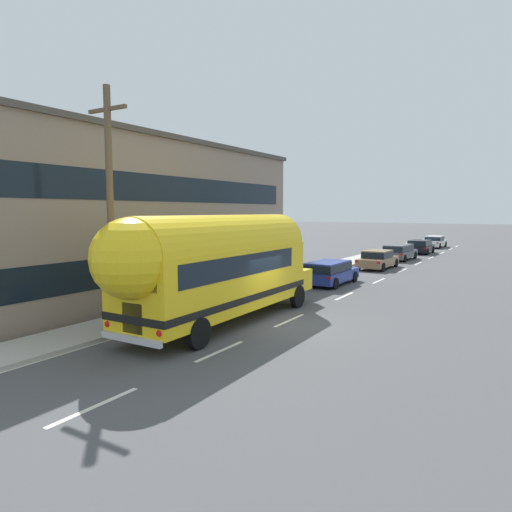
% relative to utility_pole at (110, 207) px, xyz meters
% --- Properties ---
extents(ground_plane, '(300.00, 300.00, 0.00)m').
position_rel_utility_pole_xyz_m(ground_plane, '(4.53, 4.15, -4.42)').
color(ground_plane, '#4C4C4F').
extents(lane_markings, '(3.99, 80.00, 0.01)m').
position_rel_utility_pole_xyz_m(lane_markings, '(1.81, 17.11, -4.42)').
color(lane_markings, silver).
rests_on(lane_markings, ground).
extents(sidewalk_slab, '(2.27, 90.00, 0.15)m').
position_rel_utility_pole_xyz_m(sidewalk_slab, '(-0.46, 14.15, -4.35)').
color(sidewalk_slab, '#ADA89E').
rests_on(sidewalk_slab, ground).
extents(roadside_building, '(9.13, 20.73, 7.84)m').
position_rel_utility_pole_xyz_m(roadside_building, '(-6.47, 6.24, -0.50)').
color(roadside_building, gray).
rests_on(roadside_building, ground).
extents(utility_pole, '(1.80, 0.24, 8.50)m').
position_rel_utility_pole_xyz_m(utility_pole, '(0.00, 0.00, 0.00)').
color(utility_pole, brown).
rests_on(utility_pole, ground).
extents(painted_bus, '(2.72, 11.63, 4.12)m').
position_rel_utility_pole_xyz_m(painted_bus, '(2.61, 2.56, -2.12)').
color(painted_bus, yellow).
rests_on(painted_bus, ground).
extents(car_lead, '(2.04, 4.51, 1.37)m').
position_rel_utility_pole_xyz_m(car_lead, '(2.47, 13.69, -3.63)').
color(car_lead, navy).
rests_on(car_lead, ground).
extents(car_second, '(2.05, 4.74, 1.37)m').
position_rel_utility_pole_xyz_m(car_second, '(2.67, 22.54, -3.68)').
color(car_second, olive).
rests_on(car_second, ground).
extents(car_third, '(2.09, 4.78, 1.37)m').
position_rel_utility_pole_xyz_m(car_third, '(2.53, 29.33, -3.63)').
color(car_third, '#474C51').
rests_on(car_third, ground).
extents(car_fourth, '(2.03, 4.31, 1.37)m').
position_rel_utility_pole_xyz_m(car_fourth, '(2.78, 36.64, -3.63)').
color(car_fourth, black).
rests_on(car_fourth, ground).
extents(car_fifth, '(2.07, 4.87, 1.37)m').
position_rel_utility_pole_xyz_m(car_fifth, '(2.55, 45.50, -3.68)').
color(car_fifth, white).
rests_on(car_fifth, ground).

